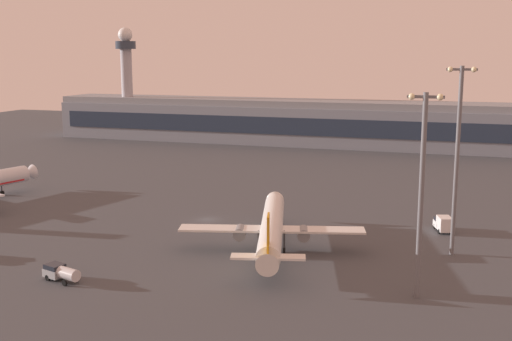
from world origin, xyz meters
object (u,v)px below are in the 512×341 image
control_tower (127,75)px  airplane_terminal_side (272,228)px  apron_light_east (457,151)px  apron_light_west (422,184)px  fuel_truck (61,272)px  catering_truck (443,223)px

control_tower → airplane_terminal_side: 161.03m
control_tower → apron_light_east: 174.37m
apron_light_west → airplane_terminal_side: bearing=150.3°
airplane_terminal_side → fuel_truck: bearing=-151.1°
control_tower → catering_truck: size_ratio=7.15×
control_tower → fuel_truck: control_tower is taller
fuel_truck → catering_truck: catering_truck is taller
control_tower → catering_truck: 165.19m
control_tower → fuel_truck: size_ratio=6.56×
control_tower → apron_light_east: size_ratio=1.39×
control_tower → airplane_terminal_side: bearing=-52.1°
catering_truck → apron_light_east: 21.34m
airplane_terminal_side → apron_light_east: size_ratio=1.28×
control_tower → apron_light_west: control_tower is taller
catering_truck → apron_light_west: apron_light_west is taller
airplane_terminal_side → catering_truck: airplane_terminal_side is taller
fuel_truck → catering_truck: bearing=-32.7°
airplane_terminal_side → fuel_truck: 35.02m
catering_truck → apron_light_east: size_ratio=0.19×
catering_truck → control_tower: bearing=123.5°
apron_light_east → apron_light_west: 22.00m
apron_light_east → apron_light_west: bearing=-101.0°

